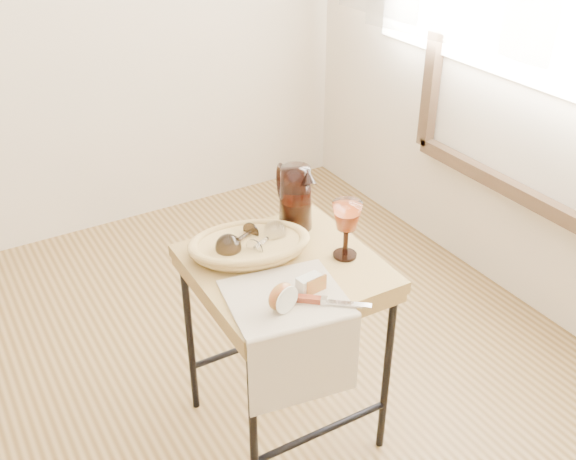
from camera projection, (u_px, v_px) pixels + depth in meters
curtain at (550, 8)px, 2.27m from camera, size 0.02×1.00×2.20m
side_table at (285, 350)px, 2.08m from camera, size 0.52×0.52×0.65m
tea_towel at (286, 298)px, 1.76m from camera, size 0.35×0.32×0.01m
bread_basket at (249, 247)px, 1.94m from camera, size 0.37×0.30×0.05m
goblet_lying_a at (238, 240)px, 1.92m from camera, size 0.14×0.12×0.08m
goblet_lying_b at (266, 239)px, 1.93m from camera, size 0.13×0.11×0.07m
pitcher at (296, 198)px, 2.04m from camera, size 0.21×0.26×0.24m
wine_goblet at (346, 230)px, 1.89m from camera, size 0.10×0.10×0.18m
apple_half at (281, 296)px, 1.70m from camera, size 0.09×0.06×0.08m
apple_wedge at (309, 284)px, 1.77m from camera, size 0.07×0.04×0.05m
table_knife at (327, 301)px, 1.73m from camera, size 0.17×0.15×0.02m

